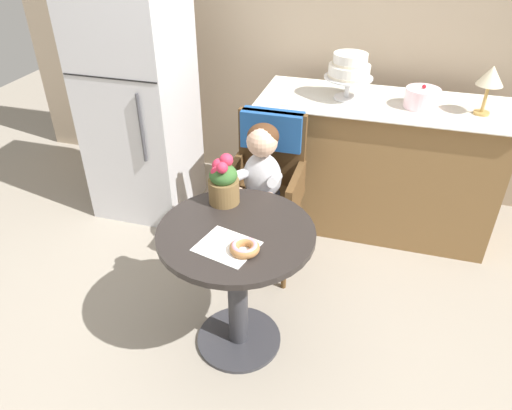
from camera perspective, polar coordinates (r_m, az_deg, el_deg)
name	(u,v)px	position (r m, az deg, el deg)	size (l,w,h in m)	color
ground_plane	(239,340)	(2.64, -2.03, -15.74)	(8.00, 8.00, 0.00)	gray
back_wall	(318,3)	(3.59, 7.41, 22.76)	(4.80, 0.10, 2.70)	tan
cafe_table	(237,266)	(2.28, -2.28, -7.32)	(0.72, 0.72, 0.72)	#282321
wicker_chair	(268,168)	(2.80, 1.41, 4.43)	(0.42, 0.45, 0.95)	brown
seated_child	(261,175)	(2.65, 0.54, 3.59)	(0.27, 0.32, 0.73)	silver
paper_napkin	(226,246)	(2.05, -3.58, -4.94)	(0.24, 0.21, 0.00)	white
donut_front	(245,247)	(2.01, -1.37, -5.07)	(0.13, 0.13, 0.04)	#AD7542
flower_vase	(224,181)	(2.29, -3.89, 2.85)	(0.15, 0.15, 0.25)	brown
display_counter	(375,166)	(3.31, 14.05, 4.59)	(1.56, 0.62, 0.90)	olive
tiered_cake_stand	(349,69)	(3.08, 11.08, 15.67)	(0.30, 0.30, 0.28)	silver
round_layer_cake	(422,98)	(3.09, 19.19, 11.98)	(0.20, 0.20, 0.14)	silver
table_lamp	(491,78)	(3.07, 26.22, 13.46)	(0.15, 0.15, 0.28)	#B28C47
refrigerator	(138,95)	(3.38, -13.89, 12.58)	(0.64, 0.63, 1.70)	silver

